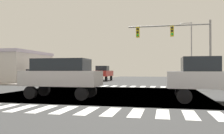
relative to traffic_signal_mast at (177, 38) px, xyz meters
The scene contains 10 objects.
ground 10.02m from the traffic_signal_mast, 128.98° to the right, with size 90.00×90.00×0.05m.
sidewalk_corner_nw 19.81m from the traffic_signal_mast, 164.43° to the left, with size 12.00×12.00×0.14m.
crosswalk_near 16.00m from the traffic_signal_mast, 112.25° to the right, with size 13.50×2.00×0.01m.
crosswalk_far 7.51m from the traffic_signal_mast, behind, with size 13.50×2.00×0.01m.
traffic_signal_mast is the anchor object (origin of this frame).
street_lamp 12.81m from the traffic_signal_mast, 78.42° to the left, with size 1.78×0.32×8.73m.
bank_building 25.49m from the traffic_signal_mast, 164.67° to the left, with size 13.04×9.78×4.38m.
pickup_nearside_1 16.73m from the traffic_signal_mast, 130.08° to the left, with size 2.00×5.10×2.35m.
pickup_farside_2 10.99m from the traffic_signal_mast, 82.74° to the right, with size 5.10×2.00×2.35m.
suv_leading_2 13.03m from the traffic_signal_mast, 124.79° to the right, with size 4.60×1.96×2.34m.
Camera 1 is at (4.28, -16.33, 1.65)m, focal length 37.20 mm.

